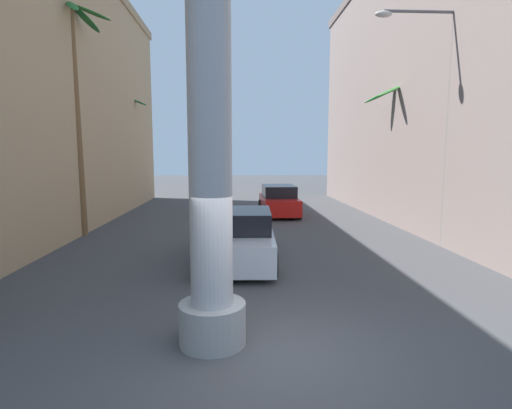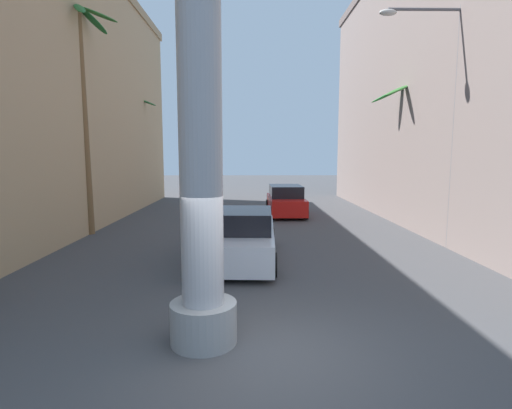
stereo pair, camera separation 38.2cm
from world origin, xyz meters
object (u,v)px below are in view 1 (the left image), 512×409
(palm_tree_mid_left, at_px, (74,96))
(palm_tree_far_left, at_px, (128,139))
(street_lamp, at_px, (439,107))
(palm_tree_mid_right, at_px, (399,136))
(car_far, at_px, (279,201))
(car_lead, at_px, (239,237))

(palm_tree_mid_left, distance_m, palm_tree_far_left, 9.15)
(street_lamp, height_order, palm_tree_mid_right, street_lamp)
(car_far, relative_size, palm_tree_mid_right, 0.70)
(palm_tree_far_left, bearing_deg, street_lamp, -41.21)
(palm_tree_far_left, height_order, palm_tree_mid_right, palm_tree_far_left)
(car_lead, bearing_deg, palm_tree_mid_right, 39.31)
(street_lamp, xyz_separation_m, palm_tree_far_left, (-13.28, 11.63, -0.63))
(palm_tree_mid_left, xyz_separation_m, palm_tree_far_left, (-0.44, 9.06, -1.26))
(street_lamp, xyz_separation_m, car_far, (-4.51, 7.61, -4.01))
(palm_tree_far_left, bearing_deg, car_far, -24.62)
(car_lead, relative_size, car_far, 1.19)
(street_lamp, bearing_deg, palm_tree_far_left, 138.79)
(street_lamp, xyz_separation_m, car_lead, (-6.65, -1.44, -4.04))
(palm_tree_far_left, bearing_deg, palm_tree_mid_right, -27.51)
(street_lamp, relative_size, car_lead, 1.52)
(car_far, xyz_separation_m, palm_tree_far_left, (-8.78, 4.02, 3.39))
(street_lamp, height_order, palm_tree_mid_left, palm_tree_mid_left)
(car_lead, bearing_deg, car_far, 76.67)
(palm_tree_mid_left, relative_size, palm_tree_far_left, 1.32)
(palm_tree_far_left, xyz_separation_m, palm_tree_mid_right, (13.81, -7.20, -0.13))
(street_lamp, distance_m, car_far, 9.71)
(palm_tree_mid_right, bearing_deg, car_lead, -140.69)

